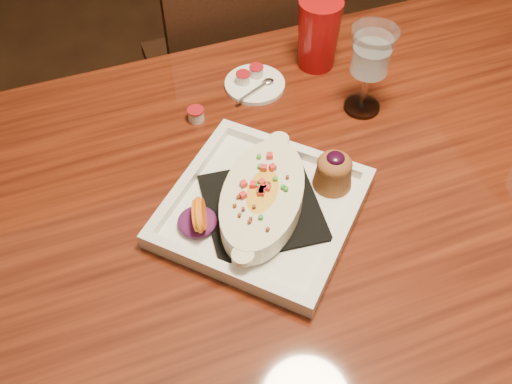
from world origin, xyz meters
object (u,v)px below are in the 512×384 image
object	(u,v)px
chair_far	(236,72)
goblet	(371,56)
plate	(268,200)
red_tumbler	(318,34)
saucer	(254,83)
table	(342,207)

from	to	relation	value
chair_far	goblet	world-z (taller)	chair_far
plate	chair_far	bearing A→B (deg)	31.67
goblet	red_tumbler	xyz separation A→B (m)	(-0.03, 0.16, -0.05)
chair_far	saucer	distance (m)	0.43
saucer	goblet	bearing A→B (deg)	-37.86
plate	red_tumbler	bearing A→B (deg)	10.08
plate	goblet	size ratio (longest dim) A/B	2.35
chair_far	goblet	size ratio (longest dim) A/B	5.20
table	plate	bearing A→B (deg)	-171.16
table	red_tumbler	distance (m)	0.36
goblet	red_tumbler	bearing A→B (deg)	99.83
chair_far	goblet	bearing A→B (deg)	101.96
red_tumbler	table	bearing A→B (deg)	-103.60
table	chair_far	world-z (taller)	chair_far
saucer	chair_far	bearing A→B (deg)	77.76
plate	saucer	size ratio (longest dim) A/B	3.40
saucer	red_tumbler	size ratio (longest dim) A/B	0.83
goblet	saucer	xyz separation A→B (m)	(-0.18, 0.14, -0.12)
goblet	red_tumbler	size ratio (longest dim) A/B	1.20
chair_far	red_tumbler	world-z (taller)	chair_far
table	plate	size ratio (longest dim) A/B	3.57
table	plate	world-z (taller)	plate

